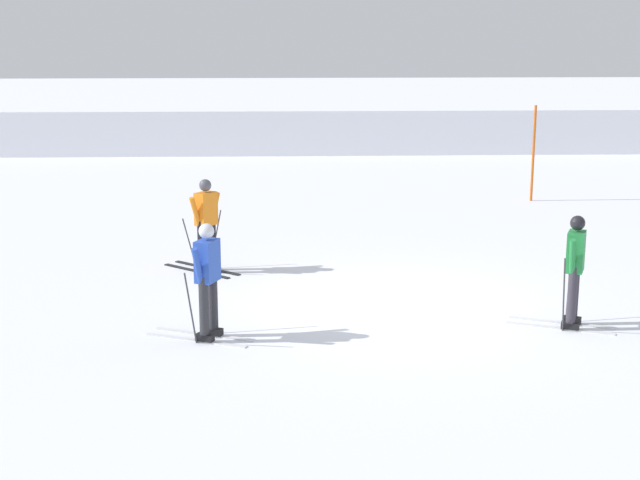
% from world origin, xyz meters
% --- Properties ---
extents(ground_plane, '(120.00, 120.00, 0.00)m').
position_xyz_m(ground_plane, '(0.00, 0.00, 0.00)').
color(ground_plane, white).
extents(far_snow_ridge, '(80.00, 7.11, 1.51)m').
position_xyz_m(far_snow_ridge, '(0.00, 20.59, 0.75)').
color(far_snow_ridge, white).
rests_on(far_snow_ridge, ground).
extents(skier_blue, '(1.62, 0.97, 1.71)m').
position_xyz_m(skier_blue, '(-2.85, -1.42, 0.92)').
color(skier_blue, silver).
rests_on(skier_blue, ground).
extents(skier_orange, '(1.47, 1.30, 1.71)m').
position_xyz_m(skier_orange, '(-3.17, 2.33, 0.92)').
color(skier_orange, black).
rests_on(skier_orange, ground).
extents(skier_green, '(1.62, 0.97, 1.71)m').
position_xyz_m(skier_green, '(2.54, -1.08, 0.92)').
color(skier_green, silver).
rests_on(skier_green, ground).
extents(trail_marker_pole, '(0.06, 0.06, 2.41)m').
position_xyz_m(trail_marker_pole, '(4.52, 8.91, 1.21)').
color(trail_marker_pole, '#C65614').
rests_on(trail_marker_pole, ground).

